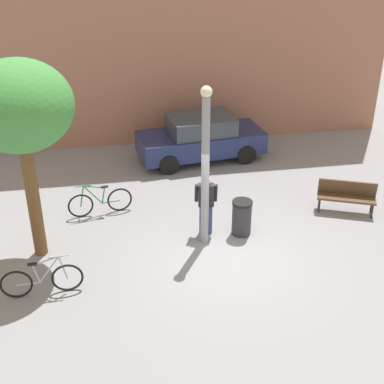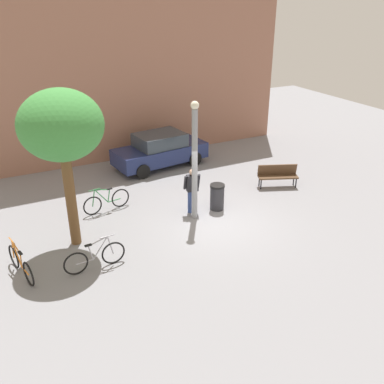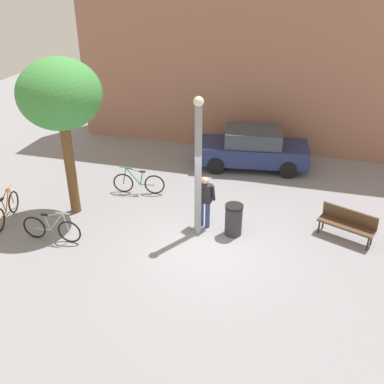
% 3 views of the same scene
% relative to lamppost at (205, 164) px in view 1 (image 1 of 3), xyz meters
% --- Properties ---
extents(ground_plane, '(36.00, 36.00, 0.00)m').
position_rel_lamppost_xyz_m(ground_plane, '(0.49, -0.58, -2.20)').
color(ground_plane, gray).
extents(building_facade, '(15.11, 2.00, 8.47)m').
position_rel_lamppost_xyz_m(building_facade, '(0.49, 7.82, 2.04)').
color(building_facade, '#9E6B56').
rests_on(building_facade, ground_plane).
extents(lamppost, '(0.28, 0.28, 4.14)m').
position_rel_lamppost_xyz_m(lamppost, '(0.00, 0.00, 0.00)').
color(lamppost, gray).
rests_on(lamppost, ground_plane).
extents(person_by_lamppost, '(0.62, 0.34, 1.67)m').
position_rel_lamppost_xyz_m(person_by_lamppost, '(0.11, 0.39, -1.23)').
color(person_by_lamppost, '#334784').
rests_on(person_by_lamppost, ground_plane).
extents(park_bench, '(1.66, 1.04, 0.92)m').
position_rel_lamppost_xyz_m(park_bench, '(4.24, 0.87, -1.65)').
color(park_bench, '#513823').
rests_on(park_bench, ground_plane).
extents(plaza_tree, '(2.42, 2.42, 4.88)m').
position_rel_lamppost_xyz_m(plaza_tree, '(-4.13, 0.18, 1.59)').
color(plaza_tree, brown).
rests_on(plaza_tree, ground_plane).
extents(bicycle_green, '(1.79, 0.34, 0.97)m').
position_rel_lamppost_xyz_m(bicycle_green, '(-2.61, 1.89, -1.82)').
color(bicycle_green, black).
rests_on(bicycle_green, ground_plane).
extents(bicycle_silver, '(1.81, 0.14, 0.97)m').
position_rel_lamppost_xyz_m(bicycle_silver, '(-3.95, -1.50, -1.82)').
color(bicycle_silver, black).
rests_on(bicycle_silver, ground_plane).
extents(parked_car_navy, '(4.39, 2.24, 1.55)m').
position_rel_lamppost_xyz_m(parked_car_navy, '(0.86, 5.10, -1.43)').
color(parked_car_navy, navy).
rests_on(parked_car_navy, ground_plane).
extents(trash_bin, '(0.53, 0.53, 0.97)m').
position_rel_lamppost_xyz_m(trash_bin, '(1.03, 0.21, -1.71)').
color(trash_bin, '#2D2D33').
rests_on(trash_bin, ground_plane).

